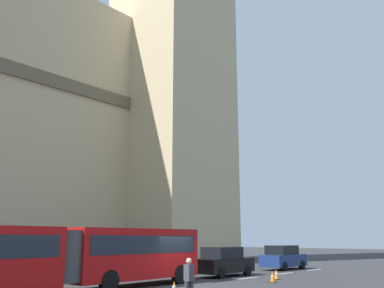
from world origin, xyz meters
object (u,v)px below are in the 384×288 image
(sedan_trailing, at_px, (283,257))
(sedan_lead, at_px, (224,262))
(traffic_cone_middle, at_px, (273,277))
(traffic_cone_west, at_px, (174,288))
(traffic_cone_east, at_px, (276,274))
(pedestrian_near_cones, at_px, (189,279))
(articulated_bus, at_px, (59,254))

(sedan_trailing, bearing_deg, sedan_lead, -179.14)
(sedan_lead, xyz_separation_m, sedan_trailing, (7.87, 0.12, 0.00))
(sedan_lead, distance_m, traffic_cone_middle, 4.47)
(traffic_cone_west, height_order, traffic_cone_middle, same)
(traffic_cone_east, xyz_separation_m, pedestrian_near_cones, (-10.94, -2.72, 0.63))
(traffic_cone_middle, distance_m, traffic_cone_east, 1.84)
(sedan_lead, xyz_separation_m, traffic_cone_middle, (-1.15, -4.28, -0.63))
(sedan_trailing, relative_size, traffic_cone_east, 7.59)
(articulated_bus, height_order, traffic_cone_west, articulated_bus)
(sedan_trailing, bearing_deg, traffic_cone_middle, -154.01)
(traffic_cone_west, bearing_deg, articulated_bus, 130.60)
(sedan_trailing, relative_size, pedestrian_near_cones, 2.60)
(traffic_cone_east, bearing_deg, sedan_lead, 98.71)
(sedan_lead, relative_size, sedan_trailing, 1.00)
(articulated_bus, xyz_separation_m, traffic_cone_middle, (10.85, -4.42, -1.46))
(traffic_cone_west, distance_m, pedestrian_near_cones, 3.11)
(articulated_bus, xyz_separation_m, traffic_cone_west, (3.37, -3.94, -1.46))
(articulated_bus, distance_m, sedan_trailing, 19.88)
(traffic_cone_east, bearing_deg, pedestrian_near_cones, -166.02)
(sedan_lead, bearing_deg, articulated_bus, 179.31)
(sedan_trailing, distance_m, traffic_cone_middle, 10.05)
(articulated_bus, bearing_deg, sedan_lead, -0.69)
(articulated_bus, xyz_separation_m, pedestrian_near_cones, (1.59, -6.40, -0.83))
(traffic_cone_middle, xyz_separation_m, pedestrian_near_cones, (-9.26, -1.98, 0.63))
(sedan_lead, bearing_deg, sedan_trailing, 0.86)
(traffic_cone_east, bearing_deg, traffic_cone_middle, -156.18)
(articulated_bus, height_order, sedan_lead, articulated_bus)
(pedestrian_near_cones, bearing_deg, articulated_bus, 103.96)
(sedan_lead, height_order, traffic_cone_west, sedan_lead)
(articulated_bus, distance_m, traffic_cone_east, 13.14)
(traffic_cone_west, bearing_deg, sedan_lead, 23.74)
(articulated_bus, distance_m, pedestrian_near_cones, 6.65)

